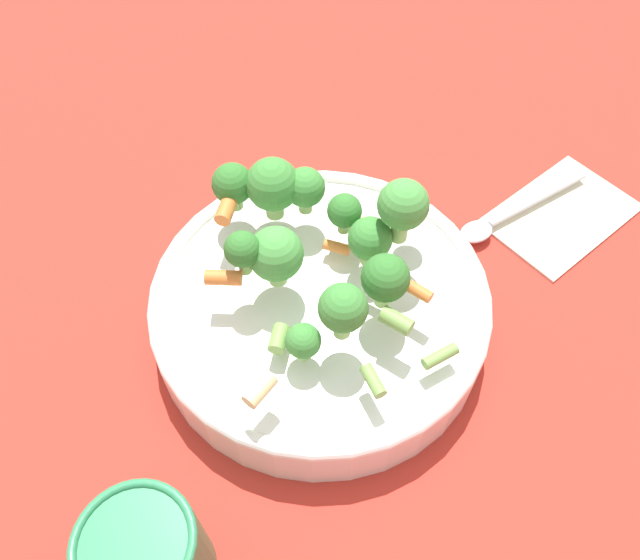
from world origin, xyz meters
name	(u,v)px	position (x,y,z in m)	size (l,w,h in m)	color
ground_plane	(320,323)	(0.00, 0.00, 0.00)	(3.00, 3.00, 0.00)	#B72D23
bowl	(320,306)	(0.00, 0.00, 0.03)	(0.29, 0.29, 0.05)	white
pasta_salad	(319,233)	(0.02, -0.02, 0.10)	(0.25, 0.23, 0.09)	#8CB766
cup	(149,558)	(-0.08, 0.23, 0.05)	(0.08, 0.08, 0.09)	#2D7F51
napkin	(561,214)	(-0.07, -0.27, 0.00)	(0.11, 0.16, 0.01)	beige
spoon	(502,218)	(-0.04, -0.22, 0.01)	(0.05, 0.17, 0.01)	silver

